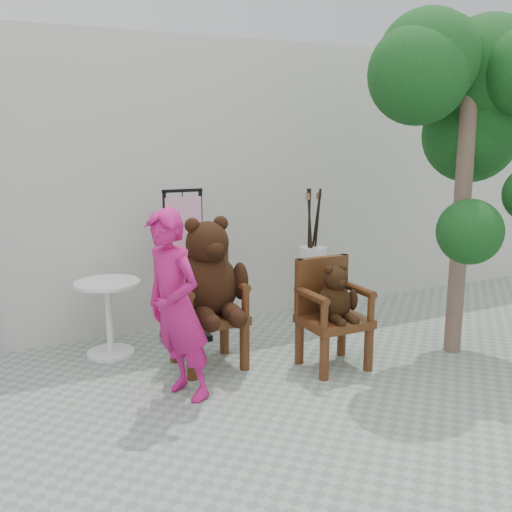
{
  "coord_description": "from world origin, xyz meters",
  "views": [
    {
      "loc": [
        -2.59,
        -3.27,
        2.06
      ],
      "look_at": [
        -0.22,
        1.48,
        0.95
      ],
      "focal_mm": 42.0,
      "sensor_mm": 36.0,
      "label": 1
    }
  ],
  "objects_px": {
    "person": "(177,307)",
    "tree": "(467,94)",
    "display_stand": "(185,283)",
    "stool_bucket": "(313,263)",
    "cafe_table": "(109,309)",
    "chair_big": "(208,284)",
    "chair_small": "(332,304)"
  },
  "relations": [
    {
      "from": "person",
      "to": "tree",
      "type": "relative_size",
      "value": 0.48
    },
    {
      "from": "display_stand",
      "to": "tree",
      "type": "bearing_deg",
      "value": -27.55
    },
    {
      "from": "stool_bucket",
      "to": "tree",
      "type": "distance_m",
      "value": 2.32
    },
    {
      "from": "person",
      "to": "cafe_table",
      "type": "xyz_separation_m",
      "value": [
        -0.25,
        1.22,
        -0.31
      ]
    },
    {
      "from": "display_stand",
      "to": "tree",
      "type": "relative_size",
      "value": 0.48
    },
    {
      "from": "cafe_table",
      "to": "tree",
      "type": "height_order",
      "value": "tree"
    },
    {
      "from": "tree",
      "to": "chair_big",
      "type": "bearing_deg",
      "value": 165.95
    },
    {
      "from": "display_stand",
      "to": "tree",
      "type": "height_order",
      "value": "tree"
    },
    {
      "from": "person",
      "to": "tree",
      "type": "xyz_separation_m",
      "value": [
        2.78,
        -0.03,
        1.63
      ]
    },
    {
      "from": "chair_big",
      "to": "tree",
      "type": "height_order",
      "value": "tree"
    },
    {
      "from": "stool_bucket",
      "to": "chair_big",
      "type": "bearing_deg",
      "value": -154.08
    },
    {
      "from": "stool_bucket",
      "to": "tree",
      "type": "xyz_separation_m",
      "value": [
        0.76,
        -1.33,
        1.74
      ]
    },
    {
      "from": "chair_big",
      "to": "person",
      "type": "xyz_separation_m",
      "value": [
        -0.47,
        -0.55,
        0.0
      ]
    },
    {
      "from": "chair_big",
      "to": "cafe_table",
      "type": "distance_m",
      "value": 1.03
    },
    {
      "from": "cafe_table",
      "to": "display_stand",
      "type": "distance_m",
      "value": 0.79
    },
    {
      "from": "chair_big",
      "to": "cafe_table",
      "type": "xyz_separation_m",
      "value": [
        -0.73,
        0.67,
        -0.31
      ]
    },
    {
      "from": "chair_small",
      "to": "stool_bucket",
      "type": "distance_m",
      "value": 1.36
    },
    {
      "from": "cafe_table",
      "to": "tree",
      "type": "distance_m",
      "value": 3.81
    },
    {
      "from": "stool_bucket",
      "to": "tree",
      "type": "relative_size",
      "value": 0.46
    },
    {
      "from": "cafe_table",
      "to": "stool_bucket",
      "type": "xyz_separation_m",
      "value": [
        2.27,
        0.08,
        0.2
      ]
    },
    {
      "from": "chair_big",
      "to": "tree",
      "type": "distance_m",
      "value": 2.88
    },
    {
      "from": "cafe_table",
      "to": "chair_small",
      "type": "bearing_deg",
      "value": -34.13
    },
    {
      "from": "tree",
      "to": "chair_small",
      "type": "bearing_deg",
      "value": 176.03
    },
    {
      "from": "chair_big",
      "to": "display_stand",
      "type": "bearing_deg",
      "value": 86.16
    },
    {
      "from": "stool_bucket",
      "to": "tree",
      "type": "bearing_deg",
      "value": -60.2
    },
    {
      "from": "display_stand",
      "to": "stool_bucket",
      "type": "distance_m",
      "value": 1.49
    },
    {
      "from": "chair_big",
      "to": "tree",
      "type": "bearing_deg",
      "value": -14.05
    },
    {
      "from": "chair_big",
      "to": "display_stand",
      "type": "xyz_separation_m",
      "value": [
        0.05,
        0.74,
        -0.17
      ]
    },
    {
      "from": "display_stand",
      "to": "cafe_table",
      "type": "bearing_deg",
      "value": -172.28
    },
    {
      "from": "chair_big",
      "to": "stool_bucket",
      "type": "height_order",
      "value": "stool_bucket"
    },
    {
      "from": "person",
      "to": "display_stand",
      "type": "xyz_separation_m",
      "value": [
        0.52,
        1.29,
        -0.17
      ]
    },
    {
      "from": "chair_small",
      "to": "cafe_table",
      "type": "distance_m",
      "value": 2.06
    }
  ]
}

